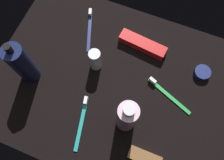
{
  "coord_description": "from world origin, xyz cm",
  "views": [
    {
      "loc": [
        9.84,
        -24.51,
        75.73
      ],
      "look_at": [
        0.0,
        0.0,
        3.0
      ],
      "focal_mm": 36.8,
      "sensor_mm": 36.0,
      "label": 1
    }
  ],
  "objects_px": {
    "toothbrush_green": "(167,93)",
    "toothpaste_box_red": "(143,44)",
    "deodorant_stick": "(95,60)",
    "lotion_bottle": "(22,64)",
    "snack_bar_brown": "(145,157)",
    "bodywash_bottle": "(127,117)",
    "cream_tin_left": "(202,73)",
    "toothbrush_teal": "(82,120)",
    "toothbrush_navy": "(90,27)"
  },
  "relations": [
    {
      "from": "toothbrush_navy",
      "to": "snack_bar_brown",
      "type": "xyz_separation_m",
      "value": [
        0.35,
        -0.37,
        0.0
      ]
    },
    {
      "from": "lotion_bottle",
      "to": "cream_tin_left",
      "type": "height_order",
      "value": "lotion_bottle"
    },
    {
      "from": "toothbrush_teal",
      "to": "toothpaste_box_red",
      "type": "bearing_deg",
      "value": 74.24
    },
    {
      "from": "toothbrush_teal",
      "to": "toothbrush_green",
      "type": "relative_size",
      "value": 1.04
    },
    {
      "from": "bodywash_bottle",
      "to": "toothpaste_box_red",
      "type": "distance_m",
      "value": 0.3
    },
    {
      "from": "toothpaste_box_red",
      "to": "toothbrush_green",
      "type": "bearing_deg",
      "value": -39.72
    },
    {
      "from": "toothbrush_navy",
      "to": "cream_tin_left",
      "type": "xyz_separation_m",
      "value": [
        0.44,
        -0.02,
        0.0
      ]
    },
    {
      "from": "bodywash_bottle",
      "to": "toothbrush_navy",
      "type": "relative_size",
      "value": 1.1
    },
    {
      "from": "toothbrush_teal",
      "to": "toothbrush_green",
      "type": "distance_m",
      "value": 0.3
    },
    {
      "from": "bodywash_bottle",
      "to": "snack_bar_brown",
      "type": "relative_size",
      "value": 1.83
    },
    {
      "from": "snack_bar_brown",
      "to": "cream_tin_left",
      "type": "distance_m",
      "value": 0.35
    },
    {
      "from": "lotion_bottle",
      "to": "cream_tin_left",
      "type": "bearing_deg",
      "value": 22.19
    },
    {
      "from": "lotion_bottle",
      "to": "toothbrush_green",
      "type": "distance_m",
      "value": 0.48
    },
    {
      "from": "lotion_bottle",
      "to": "toothpaste_box_red",
      "type": "xyz_separation_m",
      "value": [
        0.33,
        0.25,
        -0.08
      ]
    },
    {
      "from": "toothbrush_teal",
      "to": "deodorant_stick",
      "type": "bearing_deg",
      "value": 99.92
    },
    {
      "from": "cream_tin_left",
      "to": "bodywash_bottle",
      "type": "bearing_deg",
      "value": -125.99
    },
    {
      "from": "toothbrush_green",
      "to": "cream_tin_left",
      "type": "distance_m",
      "value": 0.15
    },
    {
      "from": "toothbrush_green",
      "to": "toothbrush_teal",
      "type": "bearing_deg",
      "value": -140.61
    },
    {
      "from": "deodorant_stick",
      "to": "lotion_bottle",
      "type": "bearing_deg",
      "value": -149.13
    },
    {
      "from": "lotion_bottle",
      "to": "toothpaste_box_red",
      "type": "height_order",
      "value": "lotion_bottle"
    },
    {
      "from": "toothbrush_navy",
      "to": "toothpaste_box_red",
      "type": "bearing_deg",
      "value": 0.06
    },
    {
      "from": "toothpaste_box_red",
      "to": "lotion_bottle",
      "type": "bearing_deg",
      "value": -136.2
    },
    {
      "from": "toothbrush_navy",
      "to": "snack_bar_brown",
      "type": "bearing_deg",
      "value": -46.43
    },
    {
      "from": "deodorant_stick",
      "to": "toothbrush_navy",
      "type": "height_order",
      "value": "deodorant_stick"
    },
    {
      "from": "toothbrush_teal",
      "to": "toothbrush_navy",
      "type": "bearing_deg",
      "value": 109.7
    },
    {
      "from": "toothbrush_navy",
      "to": "bodywash_bottle",
      "type": "bearing_deg",
      "value": -48.29
    },
    {
      "from": "toothpaste_box_red",
      "to": "cream_tin_left",
      "type": "relative_size",
      "value": 3.13
    },
    {
      "from": "toothbrush_green",
      "to": "bodywash_bottle",
      "type": "bearing_deg",
      "value": -123.89
    },
    {
      "from": "bodywash_bottle",
      "to": "snack_bar_brown",
      "type": "bearing_deg",
      "value": -40.71
    },
    {
      "from": "deodorant_stick",
      "to": "toothbrush_teal",
      "type": "relative_size",
      "value": 0.52
    },
    {
      "from": "toothpaste_box_red",
      "to": "bodywash_bottle",
      "type": "bearing_deg",
      "value": -75.6
    },
    {
      "from": "toothpaste_box_red",
      "to": "snack_bar_brown",
      "type": "height_order",
      "value": "toothpaste_box_red"
    },
    {
      "from": "toothbrush_green",
      "to": "toothpaste_box_red",
      "type": "bearing_deg",
      "value": 134.16
    },
    {
      "from": "lotion_bottle",
      "to": "snack_bar_brown",
      "type": "relative_size",
      "value": 2.02
    },
    {
      "from": "lotion_bottle",
      "to": "snack_bar_brown",
      "type": "height_order",
      "value": "lotion_bottle"
    },
    {
      "from": "lotion_bottle",
      "to": "toothbrush_teal",
      "type": "xyz_separation_m",
      "value": [
        0.23,
        -0.08,
        -0.09
      ]
    },
    {
      "from": "toothbrush_teal",
      "to": "snack_bar_brown",
      "type": "height_order",
      "value": "toothbrush_teal"
    },
    {
      "from": "lotion_bottle",
      "to": "toothbrush_green",
      "type": "height_order",
      "value": "lotion_bottle"
    },
    {
      "from": "deodorant_stick",
      "to": "snack_bar_brown",
      "type": "distance_m",
      "value": 0.35
    },
    {
      "from": "toothbrush_navy",
      "to": "deodorant_stick",
      "type": "bearing_deg",
      "value": -57.77
    },
    {
      "from": "bodywash_bottle",
      "to": "snack_bar_brown",
      "type": "distance_m",
      "value": 0.15
    },
    {
      "from": "lotion_bottle",
      "to": "toothbrush_navy",
      "type": "bearing_deg",
      "value": 65.71
    },
    {
      "from": "cream_tin_left",
      "to": "toothbrush_navy",
      "type": "bearing_deg",
      "value": 176.84
    },
    {
      "from": "lotion_bottle",
      "to": "toothpaste_box_red",
      "type": "relative_size",
      "value": 1.2
    },
    {
      "from": "snack_bar_brown",
      "to": "cream_tin_left",
      "type": "height_order",
      "value": "cream_tin_left"
    },
    {
      "from": "toothbrush_green",
      "to": "cream_tin_left",
      "type": "height_order",
      "value": "same"
    },
    {
      "from": "lotion_bottle",
      "to": "toothbrush_navy",
      "type": "distance_m",
      "value": 0.29
    },
    {
      "from": "toothbrush_green",
      "to": "toothbrush_navy",
      "type": "xyz_separation_m",
      "value": [
        -0.35,
        0.14,
        0.0
      ]
    },
    {
      "from": "lotion_bottle",
      "to": "bodywash_bottle",
      "type": "xyz_separation_m",
      "value": [
        0.37,
        -0.03,
        -0.01
      ]
    },
    {
      "from": "bodywash_bottle",
      "to": "deodorant_stick",
      "type": "bearing_deg",
      "value": 138.25
    }
  ]
}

